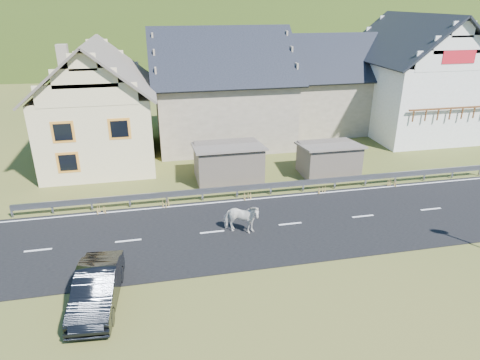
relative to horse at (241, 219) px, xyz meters
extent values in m
plane|color=#3D4D1C|center=(2.62, 0.33, -0.81)|extent=(160.00, 160.00, 0.00)
cube|color=black|center=(2.62, 0.33, -0.79)|extent=(60.00, 7.00, 0.04)
cube|color=silver|center=(2.62, 0.33, -0.76)|extent=(60.00, 6.60, 0.01)
cube|color=#93969B|center=(2.62, 4.01, -0.23)|extent=(28.00, 0.08, 0.34)
cube|color=#93969B|center=(-11.38, 4.03, -0.46)|extent=(0.10, 0.06, 0.70)
cube|color=#93969B|center=(-9.38, 4.03, -0.46)|extent=(0.10, 0.06, 0.70)
cube|color=#93969B|center=(-7.38, 4.03, -0.46)|extent=(0.10, 0.06, 0.70)
cube|color=#93969B|center=(-5.38, 4.03, -0.46)|extent=(0.10, 0.06, 0.70)
cube|color=#93969B|center=(-3.38, 4.03, -0.46)|extent=(0.10, 0.06, 0.70)
cube|color=#93969B|center=(-1.38, 4.03, -0.46)|extent=(0.10, 0.06, 0.70)
cube|color=#93969B|center=(0.62, 4.03, -0.46)|extent=(0.10, 0.06, 0.70)
cube|color=#93969B|center=(2.62, 4.03, -0.46)|extent=(0.10, 0.06, 0.70)
cube|color=#93969B|center=(4.62, 4.03, -0.46)|extent=(0.10, 0.06, 0.70)
cube|color=#93969B|center=(6.62, 4.03, -0.46)|extent=(0.10, 0.06, 0.70)
cube|color=#93969B|center=(8.62, 4.03, -0.46)|extent=(0.10, 0.06, 0.70)
cube|color=#93969B|center=(10.62, 4.03, -0.46)|extent=(0.10, 0.06, 0.70)
cube|color=#93969B|center=(12.62, 4.03, -0.46)|extent=(0.10, 0.06, 0.70)
cube|color=#93969B|center=(14.62, 4.03, -0.46)|extent=(0.10, 0.06, 0.70)
cube|color=#93969B|center=(16.62, 4.03, -0.46)|extent=(0.10, 0.06, 0.70)
cube|color=#6E6155|center=(0.62, 6.83, 0.29)|extent=(4.30, 3.30, 2.40)
cube|color=#6E6155|center=(7.12, 6.33, 0.19)|extent=(3.80, 2.90, 2.20)
cube|color=beige|center=(-7.38, 12.33, 1.69)|extent=(7.00, 9.00, 5.00)
cube|color=orange|center=(-8.98, 7.83, 2.59)|extent=(1.30, 0.12, 1.30)
cube|color=orange|center=(-5.78, 7.83, 2.59)|extent=(1.30, 0.12, 1.30)
cube|color=orange|center=(-8.98, 7.83, 0.69)|extent=(1.30, 0.12, 1.30)
cube|color=tan|center=(-9.38, 13.83, 5.75)|extent=(0.70, 0.70, 2.40)
cube|color=tan|center=(1.62, 15.33, 1.69)|extent=(10.00, 9.00, 5.00)
cube|color=tan|center=(11.62, 17.33, 1.49)|extent=(9.00, 8.00, 4.60)
cube|color=white|center=(17.62, 14.33, 2.19)|extent=(8.00, 10.00, 6.00)
cube|color=red|center=(17.62, 9.30, 5.99)|extent=(2.60, 0.06, 0.90)
cube|color=brown|center=(17.62, 9.08, 2.39)|extent=(6.80, 0.12, 0.12)
ellipsoid|color=#213E14|center=(7.62, 180.33, -20.81)|extent=(440.00, 280.00, 260.00)
imported|color=silver|center=(0.00, 0.00, 0.00)|extent=(1.49, 1.99, 1.53)
imported|color=black|center=(-6.33, -4.03, -0.11)|extent=(1.81, 4.36, 1.40)
camera|label=1|loc=(-3.80, -17.83, 9.79)|focal=32.00mm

